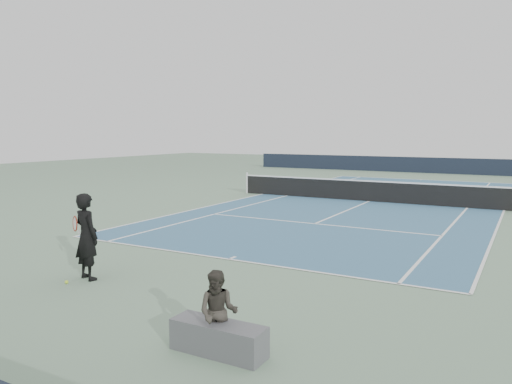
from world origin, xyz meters
The scene contains 7 objects.
ground centered at (0.00, 0.00, 0.00)m, with size 80.00×80.00×0.00m, color slate.
court_surface centered at (0.00, 0.00, 0.01)m, with size 10.97×23.77×0.01m, color #386485.
tennis_net centered at (0.00, 0.00, 0.50)m, with size 12.90×0.10×1.07m.
windscreen_far centered at (0.00, 17.88, 0.60)m, with size 30.00×0.25×1.20m, color black.
tennis_player centered at (-1.77, -14.71, 0.92)m, with size 0.85×0.65×1.85m.
tennis_ball centered at (-1.89, -15.17, 0.04)m, with size 0.07×0.07×0.07m, color #BBDC2D.
spectator_bench centered at (2.66, -16.38, 0.42)m, with size 1.47×0.88×1.20m.
Camera 1 is at (6.39, -22.00, 3.11)m, focal length 35.00 mm.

